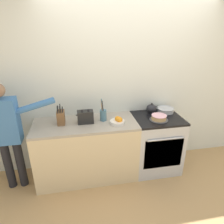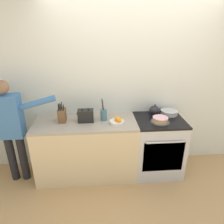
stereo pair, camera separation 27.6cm
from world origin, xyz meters
name	(u,v)px [view 1 (the left image)]	position (x,y,z in m)	size (l,w,h in m)	color
ground_plane	(138,182)	(0.00, 0.00, 0.00)	(16.00, 16.00, 0.00)	tan
wall_back	(129,86)	(0.00, 0.65, 1.30)	(8.00, 0.04, 2.60)	silver
counter_cabinet	(87,150)	(-0.71, 0.31, 0.44)	(1.45, 0.63, 0.89)	beige
stove_range	(155,143)	(0.36, 0.31, 0.44)	(0.70, 0.66, 0.89)	#B7BABF
layer_cake	(159,118)	(0.34, 0.22, 0.92)	(0.26, 0.26, 0.08)	#4C4C51
tea_kettle	(152,108)	(0.33, 0.51, 0.95)	(0.19, 0.16, 0.16)	#232328
mixing_bowl	(166,110)	(0.55, 0.47, 0.92)	(0.26, 0.26, 0.07)	#B7BABF
knife_block	(61,117)	(-1.04, 0.35, 0.98)	(0.10, 0.16, 0.28)	brown
utensil_crock	(103,115)	(-0.45, 0.35, 0.98)	(0.09, 0.09, 0.33)	#477084
fruit_bowl	(118,121)	(-0.27, 0.21, 0.93)	(0.20, 0.20, 0.11)	silver
toaster	(85,117)	(-0.70, 0.32, 0.98)	(0.24, 0.13, 0.18)	black
person_baker	(7,130)	(-1.71, 0.26, 0.90)	(0.89, 0.20, 1.52)	black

